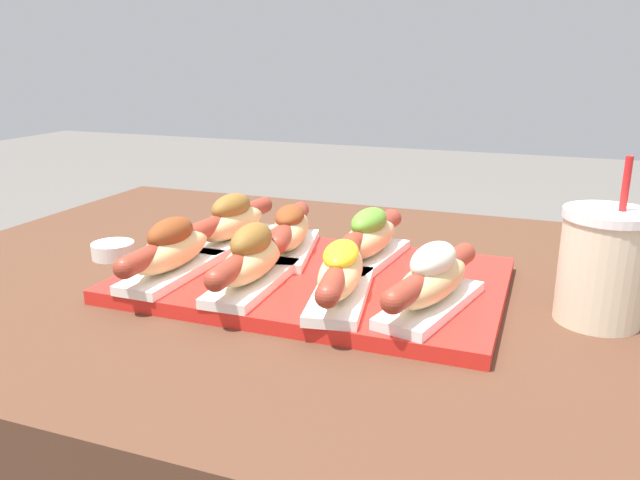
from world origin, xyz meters
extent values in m
cube|color=red|center=(-0.05, -0.04, 0.72)|extent=(0.48, 0.32, 0.02)
cube|color=white|center=(-0.22, -0.11, 0.73)|extent=(0.06, 0.17, 0.01)
ellipsoid|color=#DBB77A|center=(-0.22, -0.11, 0.76)|extent=(0.05, 0.15, 0.04)
cylinder|color=maroon|center=(-0.22, -0.11, 0.77)|extent=(0.03, 0.19, 0.03)
sphere|color=maroon|center=(-0.22, -0.21, 0.77)|extent=(0.03, 0.03, 0.03)
sphere|color=maroon|center=(-0.22, -0.02, 0.77)|extent=(0.03, 0.03, 0.03)
ellipsoid|color=brown|center=(-0.22, -0.11, 0.79)|extent=(0.04, 0.08, 0.04)
cube|color=white|center=(-0.11, -0.11, 0.73)|extent=(0.07, 0.18, 0.01)
ellipsoid|color=#DBB77A|center=(-0.11, -0.11, 0.76)|extent=(0.05, 0.15, 0.04)
cylinder|color=maroon|center=(-0.11, -0.11, 0.77)|extent=(0.03, 0.19, 0.03)
sphere|color=maroon|center=(-0.10, -0.20, 0.77)|extent=(0.03, 0.03, 0.03)
sphere|color=maroon|center=(-0.11, -0.02, 0.77)|extent=(0.03, 0.03, 0.03)
ellipsoid|color=brown|center=(-0.11, -0.11, 0.79)|extent=(0.04, 0.09, 0.04)
cube|color=white|center=(0.01, -0.11, 0.73)|extent=(0.09, 0.18, 0.01)
ellipsoid|color=#DBB77A|center=(0.01, -0.11, 0.76)|extent=(0.07, 0.16, 0.04)
cylinder|color=maroon|center=(0.01, -0.11, 0.77)|extent=(0.06, 0.19, 0.03)
sphere|color=maroon|center=(0.02, -0.21, 0.77)|extent=(0.03, 0.03, 0.03)
sphere|color=maroon|center=(-0.01, -0.02, 0.77)|extent=(0.03, 0.03, 0.03)
ellipsoid|color=yellow|center=(0.01, -0.11, 0.78)|extent=(0.05, 0.09, 0.03)
cube|color=white|center=(0.11, -0.10, 0.73)|extent=(0.10, 0.18, 0.01)
ellipsoid|color=#DBB77A|center=(0.11, -0.10, 0.76)|extent=(0.08, 0.16, 0.04)
cylinder|color=maroon|center=(0.11, -0.10, 0.77)|extent=(0.07, 0.19, 0.03)
sphere|color=maroon|center=(0.09, -0.20, 0.77)|extent=(0.03, 0.03, 0.03)
sphere|color=maroon|center=(0.14, -0.01, 0.77)|extent=(0.03, 0.03, 0.03)
ellipsoid|color=silver|center=(0.11, -0.10, 0.79)|extent=(0.06, 0.09, 0.04)
cube|color=white|center=(-0.21, 0.04, 0.73)|extent=(0.08, 0.18, 0.01)
ellipsoid|color=#DBB77A|center=(-0.21, 0.04, 0.76)|extent=(0.06, 0.16, 0.04)
cylinder|color=maroon|center=(-0.21, 0.04, 0.77)|extent=(0.04, 0.19, 0.03)
sphere|color=maroon|center=(-0.22, -0.06, 0.77)|extent=(0.03, 0.03, 0.03)
sphere|color=maroon|center=(-0.21, 0.13, 0.77)|extent=(0.03, 0.03, 0.03)
ellipsoid|color=brown|center=(-0.21, 0.04, 0.79)|extent=(0.05, 0.09, 0.04)
cube|color=white|center=(-0.12, 0.03, 0.73)|extent=(0.10, 0.18, 0.01)
ellipsoid|color=#DBB77A|center=(-0.12, 0.03, 0.76)|extent=(0.08, 0.16, 0.04)
cylinder|color=maroon|center=(-0.12, 0.03, 0.77)|extent=(0.07, 0.19, 0.03)
sphere|color=maroon|center=(-0.10, -0.06, 0.77)|extent=(0.03, 0.03, 0.03)
sphere|color=maroon|center=(-0.14, 0.12, 0.77)|extent=(0.03, 0.03, 0.03)
ellipsoid|color=brown|center=(-0.12, 0.03, 0.78)|extent=(0.06, 0.09, 0.03)
cube|color=white|center=(0.00, 0.03, 0.73)|extent=(0.08, 0.18, 0.01)
ellipsoid|color=#DBB77A|center=(0.00, 0.03, 0.76)|extent=(0.06, 0.16, 0.04)
cylinder|color=maroon|center=(0.00, 0.03, 0.77)|extent=(0.05, 0.19, 0.03)
sphere|color=maroon|center=(-0.01, -0.06, 0.77)|extent=(0.03, 0.03, 0.03)
sphere|color=maroon|center=(0.01, 0.12, 0.77)|extent=(0.03, 0.03, 0.03)
ellipsoid|color=#5B992D|center=(0.00, 0.03, 0.79)|extent=(0.05, 0.09, 0.04)
cylinder|color=silver|center=(-0.38, -0.03, 0.72)|extent=(0.06, 0.06, 0.02)
cylinder|color=beige|center=(-0.38, -0.03, 0.73)|extent=(0.05, 0.05, 0.01)
cylinder|color=beige|center=(0.29, -0.03, 0.77)|extent=(0.09, 0.09, 0.12)
cylinder|color=white|center=(0.29, -0.03, 0.84)|extent=(0.10, 0.10, 0.01)
cylinder|color=red|center=(0.30, -0.03, 0.87)|extent=(0.01, 0.01, 0.06)
camera|label=1|loc=(0.22, -0.76, 1.01)|focal=35.00mm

